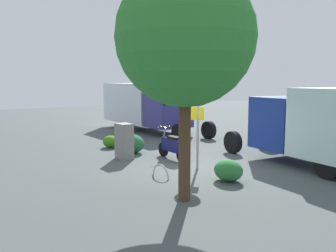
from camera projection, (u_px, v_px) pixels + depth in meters
name	position (u px, v px, depth m)	size (l,w,h in m)	color
ground_plane	(197.00, 167.00, 12.59)	(60.00, 60.00, 0.00)	#48504F
box_truck_near	(333.00, 125.00, 11.83)	(7.45, 2.55, 2.72)	black
box_truck_far	(145.00, 104.00, 21.38)	(8.28, 2.74, 2.76)	black
motorcycle	(173.00, 146.00, 13.68)	(1.81, 0.55, 1.20)	black
stop_sign	(198.00, 112.00, 12.10)	(0.71, 0.33, 2.89)	#9E9EA3
street_tree	(185.00, 37.00, 8.59)	(3.34, 3.34, 5.66)	#47301E
utility_cabinet	(124.00, 141.00, 13.79)	(0.65, 0.49, 1.35)	slate
bike_rack_hoop	(161.00, 177.00, 11.22)	(0.85, 0.85, 0.05)	#B7B7BC
shrub_near_sign	(110.00, 142.00, 16.13)	(0.78, 0.64, 0.54)	#3A7916
shrub_mid_verge	(228.00, 170.00, 10.79)	(0.94, 0.77, 0.64)	#2E7538
shrub_by_tree	(132.00, 144.00, 14.97)	(1.12, 0.91, 0.76)	#236038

